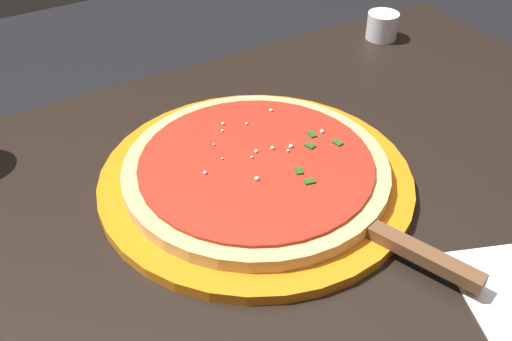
# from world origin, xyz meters

# --- Properties ---
(restaurant_table) EXTENTS (1.02, 0.71, 0.73)m
(restaurant_table) POSITION_xyz_m (0.00, 0.00, 0.58)
(restaurant_table) COLOR black
(restaurant_table) RESTS_ON ground_plane
(serving_plate) EXTENTS (0.37, 0.37, 0.01)m
(serving_plate) POSITION_xyz_m (-0.04, 0.05, 0.73)
(serving_plate) COLOR orange
(serving_plate) RESTS_ON restaurant_table
(pizza) EXTENTS (0.31, 0.31, 0.02)m
(pizza) POSITION_xyz_m (-0.04, 0.05, 0.75)
(pizza) COLOR #DBB26B
(pizza) RESTS_ON serving_plate
(pizza_server) EXTENTS (0.11, 0.22, 0.01)m
(pizza_server) POSITION_xyz_m (0.01, -0.11, 0.75)
(pizza_server) COLOR silver
(pizza_server) RESTS_ON serving_plate
(cup_small_sauce) EXTENTS (0.05, 0.05, 0.04)m
(cup_small_sauce) POSITION_xyz_m (0.34, 0.28, 0.75)
(cup_small_sauce) COLOR silver
(cup_small_sauce) RESTS_ON restaurant_table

